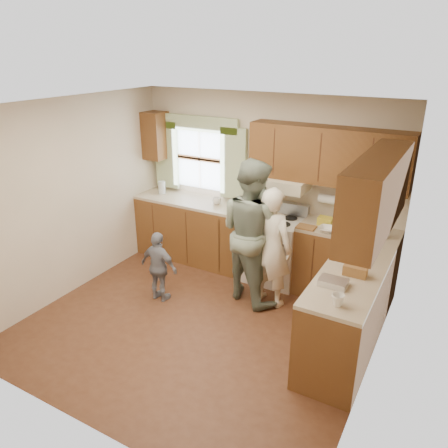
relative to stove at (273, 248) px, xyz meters
The scene contains 6 objects.
room 1.66m from the stove, 101.81° to the right, with size 3.80×3.80×3.80m.
kitchen_fixtures 0.61m from the stove, 48.86° to the right, with size 3.80×2.25×2.15m.
stove is the anchor object (origin of this frame).
woman_left 0.69m from the stove, 70.25° to the right, with size 0.56×0.37×1.53m, color white.
woman_right 0.74m from the stove, 95.74° to the right, with size 0.89×0.70×1.84m, color #27472E.
child 1.60m from the stove, 130.22° to the right, with size 0.55×0.23×0.93m, color gray.
Camera 1 is at (2.37, -3.64, 3.03)m, focal length 35.00 mm.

